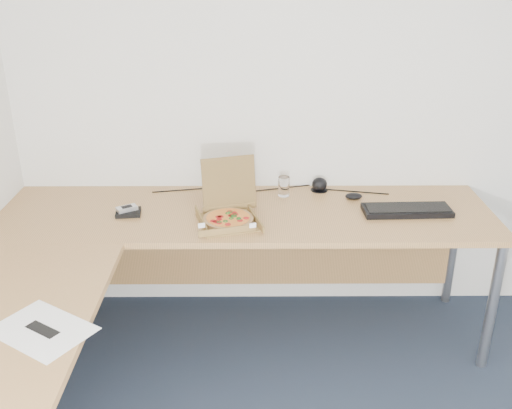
{
  "coord_description": "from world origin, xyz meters",
  "views": [
    {
      "loc": [
        -0.47,
        -1.29,
        1.94
      ],
      "look_at": [
        -0.45,
        1.28,
        0.82
      ],
      "focal_mm": 40.81,
      "sensor_mm": 36.0,
      "label": 1
    }
  ],
  "objects_px": {
    "desk": "(172,257)",
    "drinking_glass": "(284,186)",
    "pizza_box": "(228,215)",
    "keyboard": "(407,210)",
    "wallet": "(128,212)"
  },
  "relations": [
    {
      "from": "desk",
      "to": "drinking_glass",
      "type": "relative_size",
      "value": 23.4
    },
    {
      "from": "pizza_box",
      "to": "desk",
      "type": "bearing_deg",
      "value": -144.12
    },
    {
      "from": "pizza_box",
      "to": "keyboard",
      "type": "distance_m",
      "value": 0.9
    },
    {
      "from": "pizza_box",
      "to": "drinking_glass",
      "type": "bearing_deg",
      "value": 32.63
    },
    {
      "from": "pizza_box",
      "to": "wallet",
      "type": "bearing_deg",
      "value": 154.17
    },
    {
      "from": "keyboard",
      "to": "desk",
      "type": "bearing_deg",
      "value": -162.41
    },
    {
      "from": "desk",
      "to": "drinking_glass",
      "type": "height_order",
      "value": "drinking_glass"
    },
    {
      "from": "desk",
      "to": "keyboard",
      "type": "height_order",
      "value": "keyboard"
    },
    {
      "from": "pizza_box",
      "to": "drinking_glass",
      "type": "distance_m",
      "value": 0.43
    },
    {
      "from": "pizza_box",
      "to": "wallet",
      "type": "relative_size",
      "value": 2.63
    },
    {
      "from": "desk",
      "to": "pizza_box",
      "type": "bearing_deg",
      "value": 51.98
    },
    {
      "from": "desk",
      "to": "wallet",
      "type": "bearing_deg",
      "value": 124.05
    },
    {
      "from": "desk",
      "to": "wallet",
      "type": "height_order",
      "value": "wallet"
    },
    {
      "from": "desk",
      "to": "drinking_glass",
      "type": "bearing_deg",
      "value": 50.27
    },
    {
      "from": "desk",
      "to": "wallet",
      "type": "xyz_separation_m",
      "value": [
        -0.27,
        0.39,
        0.04
      ]
    }
  ]
}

